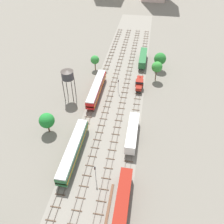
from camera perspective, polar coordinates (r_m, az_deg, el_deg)
ground_plane at (r=80.00m, az=0.89°, el=2.64°), size 480.00×480.00×0.00m
ballast_bed at (r=80.00m, az=0.89°, el=2.64°), size 18.54×176.00×0.01m
track_far_left at (r=81.85m, az=-4.05°, el=3.67°), size 2.40×126.00×0.29m
track_left at (r=81.01m, az=-0.70°, el=3.33°), size 2.40×126.00×0.29m
track_centre_left at (r=80.46m, az=2.71°, el=2.97°), size 2.40×126.00×0.29m
track_centre at (r=80.19m, az=6.14°, el=2.60°), size 2.40×126.00×0.29m
freight_boxcar_centre_nearest at (r=53.81m, az=2.69°, el=-20.43°), size 2.87×14.00×3.60m
diesel_railcar_far_left_near at (r=62.08m, az=-9.49°, el=-9.09°), size 2.96×20.50×3.80m
freight_boxcar_centre_mid at (r=65.86m, az=5.00°, el=-4.99°), size 2.87×14.00×3.60m
diesel_railcar_far_left_midfar at (r=81.86m, az=-3.84°, el=5.82°), size 2.96×20.50×3.80m
shunter_loco_centre_far at (r=86.04m, az=6.73°, el=7.08°), size 2.74×8.46×3.10m
freight_boxcar_centre_farther at (r=101.73m, az=7.59°, el=13.01°), size 2.87×14.00×3.60m
water_tower at (r=77.22m, az=-10.87°, el=8.92°), size 4.15×4.15×11.33m
signal_post_nearest at (r=56.49m, az=-4.13°, el=-14.31°), size 0.28×0.47×5.20m
signal_post_near at (r=82.64m, az=1.53°, el=6.88°), size 0.28×0.47×5.18m
lineside_tree_1 at (r=68.81m, az=-15.70°, el=-2.04°), size 4.47×4.47×6.62m
lineside_tree_2 at (r=95.36m, az=-4.22°, el=12.63°), size 3.49×3.49×6.25m
lineside_tree_3 at (r=96.76m, az=11.70°, el=12.66°), size 4.78×4.78×7.39m
lineside_tree_4 at (r=89.31m, az=10.97°, el=10.78°), size 4.03×4.03×7.77m
spare_rail_bundle at (r=55.80m, az=-0.68°, el=-21.64°), size 0.60×10.00×0.24m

